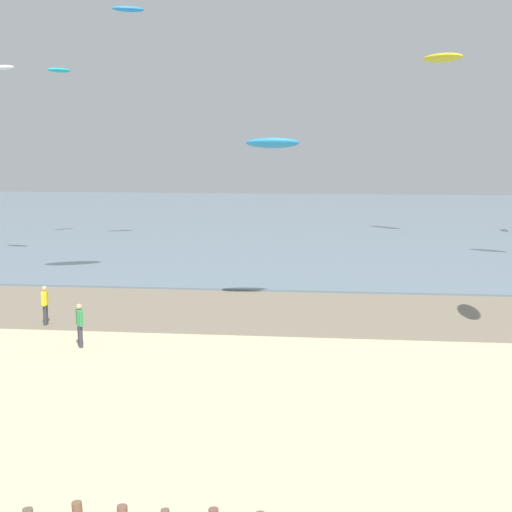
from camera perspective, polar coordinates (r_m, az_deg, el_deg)
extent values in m
cube|color=#7A6D59|center=(33.05, -0.89, -4.44)|extent=(120.00, 8.65, 0.01)
cube|color=slate|center=(71.74, 2.87, 3.01)|extent=(160.00, 70.00, 0.10)
cylinder|color=#383842|center=(28.14, -14.14, -6.26)|extent=(0.16, 0.16, 0.88)
cylinder|color=#383842|center=(27.93, -14.07, -6.37)|extent=(0.16, 0.16, 0.88)
cube|color=#338C4C|center=(27.85, -14.16, -4.85)|extent=(0.37, 0.42, 0.60)
sphere|color=tan|center=(27.75, -14.20, -4.01)|extent=(0.22, 0.22, 0.22)
cylinder|color=#338C4C|center=(28.09, -14.24, -4.84)|extent=(0.09, 0.09, 0.52)
cylinder|color=#338C4C|center=(27.63, -14.08, -5.06)|extent=(0.09, 0.09, 0.52)
cylinder|color=#383842|center=(31.90, -16.69, -4.54)|extent=(0.16, 0.16, 0.88)
cylinder|color=#383842|center=(31.69, -16.78, -4.64)|extent=(0.16, 0.16, 0.88)
cube|color=yellow|center=(31.63, -16.80, -3.29)|extent=(0.28, 0.39, 0.60)
sphere|color=tan|center=(31.54, -16.84, -2.54)|extent=(0.22, 0.22, 0.22)
cylinder|color=yellow|center=(31.87, -16.70, -3.28)|extent=(0.09, 0.09, 0.52)
cylinder|color=yellow|center=(31.41, -16.90, -3.47)|extent=(0.09, 0.09, 0.52)
ellipsoid|color=#2384D1|center=(32.00, 1.36, 9.18)|extent=(2.49, 1.10, 0.67)
ellipsoid|color=#19B2B7|center=(57.00, -15.73, 14.34)|extent=(1.77, 1.82, 0.42)
ellipsoid|color=white|center=(47.94, -20.00, 14.20)|extent=(2.04, 1.16, 0.35)
ellipsoid|color=#2384D1|center=(52.89, -10.36, 19.15)|extent=(2.39, 1.61, 0.43)
ellipsoid|color=yellow|center=(57.57, 14.94, 15.31)|extent=(3.45, 3.20, 0.90)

